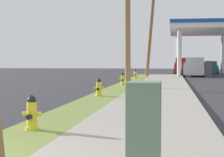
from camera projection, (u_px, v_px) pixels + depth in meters
The scene contains 10 objects.
fire_hydrant_nearest at pixel (32, 115), 8.72m from camera, with size 0.42×0.38×0.74m.
fire_hydrant_second at pixel (99, 88), 17.11m from camera, with size 0.42×0.38×0.74m.
fire_hydrant_third at pixel (123, 80), 25.04m from camera, with size 0.42×0.37×0.74m.
fire_hydrant_fourth at pixel (135, 75), 34.23m from camera, with size 0.42×0.37×0.74m.
utility_pole_midground at pixel (128, 12), 22.75m from camera, with size 1.38×0.49×8.28m.
utility_pole_background at pixel (151, 30), 39.77m from camera, with size 1.61×0.80×8.80m.
utility_cabinet at pixel (144, 131), 5.34m from camera, with size 0.49×0.67×1.21m.
car_teal_by_near_pump at pixel (210, 68), 52.11m from camera, with size 2.05×4.55×1.57m.
truck_silver_at_forecourt at pixel (195, 68), 41.99m from camera, with size 2.51×5.54×1.97m.
truck_red_on_apron at pixel (184, 67), 48.76m from camera, with size 2.35×5.49×1.97m.
Camera 1 is at (3.59, -5.03, 1.60)m, focal length 65.14 mm.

